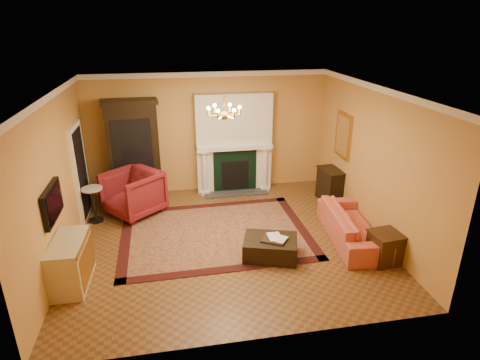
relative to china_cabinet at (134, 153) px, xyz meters
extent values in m
cube|color=brown|center=(1.85, -2.49, -1.18)|extent=(6.00, 5.50, 0.02)
cube|color=silver|center=(1.85, -2.49, 1.84)|extent=(6.00, 5.50, 0.02)
cube|color=#BE8744|center=(1.85, 0.27, 0.33)|extent=(6.00, 0.02, 3.00)
cube|color=#BE8744|center=(1.85, -5.25, 0.33)|extent=(6.00, 0.02, 3.00)
cube|color=#BE8744|center=(-1.16, -2.49, 0.33)|extent=(0.02, 5.50, 3.00)
cube|color=#BE8744|center=(4.86, -2.49, 0.33)|extent=(0.02, 5.50, 3.00)
cube|color=silver|center=(2.45, 0.10, 0.08)|extent=(1.90, 0.32, 2.50)
cube|color=silver|center=(2.45, -0.07, 0.68)|extent=(1.10, 0.01, 0.80)
cube|color=black|center=(2.45, -0.07, -0.62)|extent=(1.10, 0.02, 1.10)
cube|color=black|center=(2.45, -0.08, -0.72)|extent=(0.70, 0.02, 0.75)
cube|color=#333333|center=(2.45, -0.19, -1.15)|extent=(1.60, 0.50, 0.04)
cube|color=silver|center=(2.45, 0.04, 0.01)|extent=(1.90, 0.44, 0.10)
cylinder|color=silver|center=(1.67, -0.08, -0.58)|extent=(0.14, 0.14, 1.18)
cylinder|color=silver|center=(3.23, -0.08, -0.58)|extent=(0.14, 0.14, 1.18)
cube|color=white|center=(1.85, 0.22, 1.77)|extent=(6.00, 0.08, 0.12)
cube|color=white|center=(-1.11, -2.49, 1.77)|extent=(0.08, 5.50, 0.12)
cube|color=white|center=(4.81, -2.49, 1.77)|extent=(0.08, 5.50, 0.12)
cube|color=white|center=(-1.11, -0.79, -0.12)|extent=(0.08, 1.05, 2.10)
cube|color=black|center=(-1.07, -0.79, -0.15)|extent=(0.02, 0.85, 1.95)
cube|color=black|center=(-1.10, -3.09, 0.18)|extent=(0.08, 0.95, 0.58)
cube|color=black|center=(-1.05, -3.09, 0.18)|extent=(0.01, 0.85, 0.48)
cube|color=gold|center=(4.82, -1.09, 0.48)|extent=(0.05, 0.76, 1.05)
cube|color=white|center=(4.79, -1.09, 0.48)|extent=(0.01, 0.62, 0.90)
cylinder|color=gold|center=(1.85, -2.49, 1.63)|extent=(0.03, 0.03, 0.40)
sphere|color=gold|center=(1.85, -2.49, 1.38)|extent=(0.16, 0.16, 0.16)
sphere|color=#FFE5B2|center=(2.13, -2.49, 1.52)|extent=(0.07, 0.07, 0.07)
sphere|color=#FFE5B2|center=(1.99, -2.25, 1.52)|extent=(0.07, 0.07, 0.07)
sphere|color=#FFE5B2|center=(1.71, -2.25, 1.52)|extent=(0.07, 0.07, 0.07)
sphere|color=#FFE5B2|center=(1.57, -2.49, 1.52)|extent=(0.07, 0.07, 0.07)
sphere|color=#FFE5B2|center=(1.71, -2.73, 1.52)|extent=(0.07, 0.07, 0.07)
sphere|color=#FFE5B2|center=(1.99, -2.73, 1.52)|extent=(0.07, 0.07, 0.07)
cube|color=#3E0D0E|center=(1.67, -2.18, -1.16)|extent=(3.88, 2.94, 0.02)
cube|color=black|center=(0.00, 0.00, 0.00)|extent=(1.22, 0.66, 2.34)
imported|color=maroon|center=(-0.03, -0.91, -0.61)|extent=(1.48, 1.49, 1.12)
cylinder|color=black|center=(-0.85, -1.15, -1.15)|extent=(0.31, 0.31, 0.04)
cylinder|color=black|center=(-0.85, -1.15, -0.77)|extent=(0.07, 0.07, 0.71)
cylinder|color=silver|center=(-0.85, -1.15, -0.40)|extent=(0.44, 0.44, 0.03)
cube|color=#C6B891|center=(-0.88, -3.43, -0.77)|extent=(0.54, 1.10, 0.81)
imported|color=#C4623E|center=(4.34, -2.90, -0.75)|extent=(0.85, 2.21, 0.84)
cube|color=#321B0D|center=(4.57, -3.77, -0.89)|extent=(0.54, 0.54, 0.56)
cube|color=black|center=(4.63, -1.04, -0.78)|extent=(0.48, 0.74, 0.78)
cube|color=black|center=(2.58, -3.24, -0.97)|extent=(1.14, 0.97, 0.36)
cube|color=black|center=(2.62, -3.30, -0.78)|extent=(0.54, 0.50, 0.03)
imported|color=gray|center=(2.53, -3.25, -0.60)|extent=(0.24, 0.03, 0.32)
imported|color=gray|center=(2.65, -3.29, -0.62)|extent=(0.18, 0.14, 0.28)
cylinder|color=tan|center=(1.69, 0.04, 0.11)|extent=(0.11, 0.11, 0.09)
cone|color=#103E17|center=(1.69, 0.04, 0.33)|extent=(0.16, 0.16, 0.35)
cylinder|color=tan|center=(3.14, 0.04, 0.10)|extent=(0.11, 0.11, 0.09)
cone|color=#103E17|center=(3.14, 0.04, 0.32)|extent=(0.16, 0.16, 0.35)
camera|label=1|loc=(0.86, -9.49, 2.96)|focal=30.00mm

